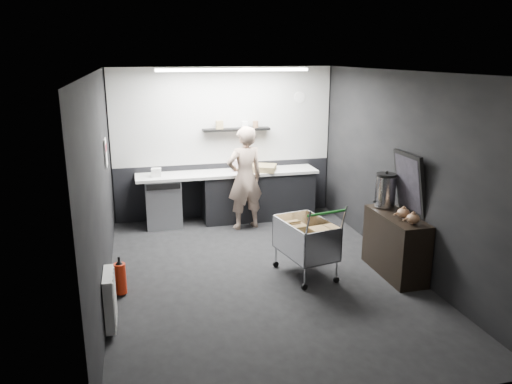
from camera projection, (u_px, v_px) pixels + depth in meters
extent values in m
plane|color=black|center=(262.00, 276.00, 6.78)|extent=(5.50, 5.50, 0.00)
plane|color=silver|center=(263.00, 72.00, 6.05)|extent=(5.50, 5.50, 0.00)
plane|color=black|center=(224.00, 144.00, 8.99)|extent=(5.50, 0.00, 5.50)
plane|color=black|center=(352.00, 263.00, 3.84)|extent=(5.50, 0.00, 5.50)
plane|color=black|center=(101.00, 189.00, 5.95)|extent=(0.00, 5.50, 5.50)
plane|color=black|center=(403.00, 171.00, 6.88)|extent=(0.00, 5.50, 5.50)
cube|color=#B3B4AF|center=(224.00, 116.00, 8.84)|extent=(3.95, 0.02, 1.70)
cube|color=black|center=(225.00, 189.00, 9.20)|extent=(3.95, 0.02, 1.00)
cube|color=black|center=(236.00, 129.00, 8.84)|extent=(1.20, 0.22, 0.04)
cylinder|color=silver|center=(299.00, 97.00, 9.07)|extent=(0.20, 0.03, 0.20)
cube|color=silver|center=(106.00, 153.00, 7.12)|extent=(0.02, 0.30, 0.40)
cube|color=red|center=(106.00, 148.00, 7.10)|extent=(0.02, 0.22, 0.10)
cube|color=silver|center=(110.00, 299.00, 5.39)|extent=(0.10, 0.50, 0.60)
cube|color=white|center=(233.00, 70.00, 7.79)|extent=(2.40, 0.20, 0.04)
cube|color=black|center=(258.00, 196.00, 9.05)|extent=(2.00, 0.56, 0.85)
cube|color=silver|center=(228.00, 173.00, 8.81)|extent=(3.20, 0.60, 0.05)
cube|color=#9EA0A5|center=(163.00, 202.00, 8.66)|extent=(0.60, 0.58, 0.85)
cube|color=black|center=(163.00, 187.00, 8.29)|extent=(0.56, 0.02, 0.10)
imported|color=beige|center=(245.00, 178.00, 8.43)|extent=(0.72, 0.55, 1.77)
cube|color=silver|center=(305.00, 253.00, 6.73)|extent=(0.73, 0.97, 0.02)
cube|color=silver|center=(286.00, 239.00, 6.61)|extent=(0.19, 0.86, 0.46)
cube|color=silver|center=(325.00, 236.00, 6.73)|extent=(0.19, 0.86, 0.46)
cube|color=silver|center=(317.00, 249.00, 6.27)|extent=(0.56, 0.13, 0.46)
cube|color=silver|center=(296.00, 227.00, 7.07)|extent=(0.56, 0.13, 0.46)
cylinder|color=silver|center=(297.00, 277.00, 6.34)|extent=(0.02, 0.02, 0.31)
cylinder|color=silver|center=(333.00, 273.00, 6.45)|extent=(0.02, 0.02, 0.31)
cylinder|color=silver|center=(280.00, 253.00, 7.08)|extent=(0.02, 0.02, 0.31)
cylinder|color=silver|center=(312.00, 250.00, 7.19)|extent=(0.02, 0.02, 0.31)
cylinder|color=#25872C|center=(320.00, 214.00, 6.08)|extent=(0.56, 0.14, 0.03)
cube|color=brown|center=(295.00, 237.00, 6.74)|extent=(0.30, 0.35, 0.39)
cube|color=brown|center=(319.00, 242.00, 6.60)|extent=(0.28, 0.33, 0.35)
cylinder|color=black|center=(297.00, 286.00, 6.38)|extent=(0.09, 0.05, 0.08)
cylinder|color=black|center=(280.00, 262.00, 7.12)|extent=(0.09, 0.05, 0.08)
cylinder|color=black|center=(333.00, 282.00, 6.49)|extent=(0.09, 0.05, 0.08)
cylinder|color=black|center=(312.00, 259.00, 7.23)|extent=(0.09, 0.05, 0.08)
cube|color=black|center=(395.00, 245.00, 6.74)|extent=(0.42, 1.12, 0.84)
cylinder|color=silver|center=(385.00, 191.00, 6.92)|extent=(0.28, 0.28, 0.43)
cylinder|color=black|center=(387.00, 175.00, 6.86)|extent=(0.28, 0.28, 0.04)
sphere|color=black|center=(387.00, 172.00, 6.85)|extent=(0.05, 0.05, 0.05)
ellipsoid|color=brown|center=(403.00, 213.00, 6.48)|extent=(0.17, 0.17, 0.13)
ellipsoid|color=brown|center=(413.00, 219.00, 6.26)|extent=(0.17, 0.17, 0.13)
cube|color=black|center=(410.00, 183.00, 6.60)|extent=(0.19, 0.65, 0.83)
cube|color=black|center=(408.00, 183.00, 6.60)|extent=(0.14, 0.56, 0.72)
cylinder|color=#B7230C|center=(120.00, 279.00, 6.18)|extent=(0.15, 0.15, 0.39)
cone|color=black|center=(119.00, 262.00, 6.13)|extent=(0.10, 0.10, 0.06)
cylinder|color=black|center=(119.00, 259.00, 6.12)|extent=(0.03, 0.03, 0.06)
cube|color=olive|center=(261.00, 168.00, 8.87)|extent=(0.63, 0.57, 0.10)
cylinder|color=silver|center=(238.00, 165.00, 8.81)|extent=(0.22, 0.22, 0.22)
cube|color=silver|center=(156.00, 172.00, 8.45)|extent=(0.17, 0.14, 0.14)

